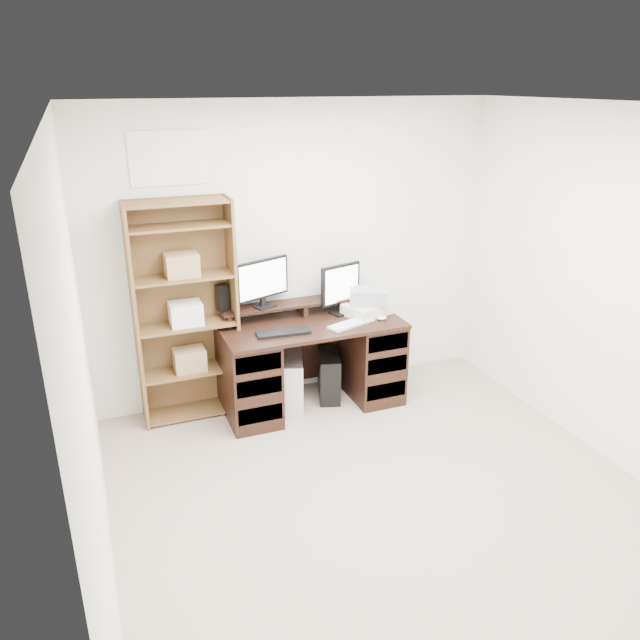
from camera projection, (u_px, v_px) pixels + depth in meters
room at (411, 339)px, 3.55m from camera, size 3.54×4.04×2.54m
desk at (311, 362)px, 5.28m from camera, size 1.50×0.70×0.75m
riser_shelf at (302, 304)px, 5.30m from camera, size 1.40×0.22×0.12m
monitor_wide at (262, 281)px, 5.08m from camera, size 0.48×0.21×0.40m
monitor_small at (341, 287)px, 5.29m from camera, size 0.39×0.19×0.43m
speaker at (222, 297)px, 5.04m from camera, size 0.11×0.11×0.22m
keyboard_black at (283, 333)px, 4.92m from camera, size 0.44×0.17×0.02m
keyboard_white at (351, 324)px, 5.11m from camera, size 0.44×0.26×0.02m
mouse at (382, 318)px, 5.21m from camera, size 0.09×0.07×0.03m
printer at (368, 309)px, 5.33m from camera, size 0.46×0.40×0.10m
basket at (368, 296)px, 5.29m from camera, size 0.37×0.31×0.13m
tower_silver at (290, 382)px, 5.27m from camera, size 0.34×0.52×0.48m
tower_black at (329, 376)px, 5.46m from camera, size 0.29×0.44×0.41m
bookshelf at (185, 310)px, 4.94m from camera, size 0.80×0.30×1.80m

